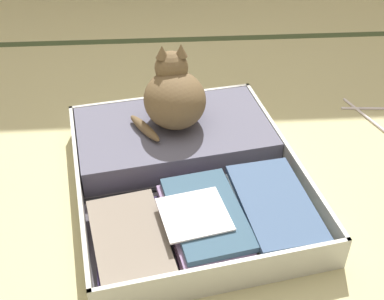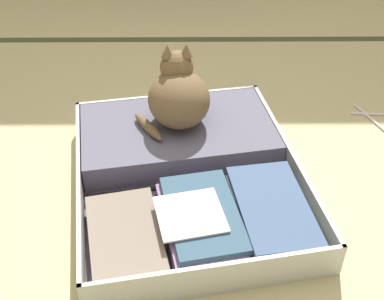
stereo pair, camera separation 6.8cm
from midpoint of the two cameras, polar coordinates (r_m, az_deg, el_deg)
name	(u,v)px [view 1 (the left image)]	position (r m, az deg, el deg)	size (l,w,h in m)	color
ground_plane	(177,189)	(1.61, -2.98, -4.52)	(10.00, 10.00, 0.00)	tan
tatami_border	(167,40)	(2.53, -3.61, 12.40)	(4.80, 0.05, 0.00)	#3A4728
open_suitcase	(187,169)	(1.61, -1.82, -2.19)	(0.81, 0.93, 0.11)	#B8B9AF
black_cat	(174,96)	(1.67, -3.27, 6.17)	(0.28, 0.26, 0.27)	brown
clothes_hanger	(382,121)	(2.03, 19.93, 3.08)	(0.24, 0.36, 0.01)	silver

